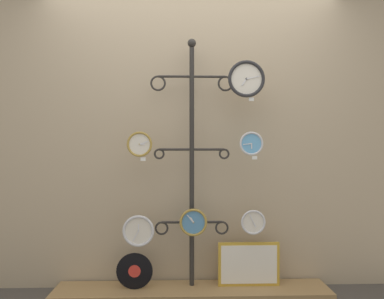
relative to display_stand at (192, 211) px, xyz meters
The scene contains 14 objects.
shop_wall 0.75m from the display_stand, 90.00° to the left, with size 4.40×0.04×2.80m.
low_shelf 0.64m from the display_stand, 90.00° to the right, with size 2.20×0.36×0.06m.
display_stand is the anchor object (origin of this frame).
clock_top_right 1.15m from the display_stand, 13.04° to the right, with size 0.30×0.04×0.30m.
clock_middle_left 0.69m from the display_stand, 169.55° to the right, with size 0.20×0.04×0.20m.
clock_middle_right 0.73m from the display_stand, 11.61° to the right, with size 0.19×0.04×0.19m.
clock_bottom_left 0.46m from the display_stand, 166.92° to the right, with size 0.25×0.04×0.25m.
clock_bottom_center 0.11m from the display_stand, 83.83° to the right, with size 0.22×0.04×0.22m.
clock_bottom_right 0.50m from the display_stand, ahead, with size 0.20×0.04×0.20m.
vinyl_record 0.65m from the display_stand, behind, with size 0.29×0.01×0.29m.
picture_frame 0.63m from the display_stand, ahead, with size 0.50×0.02×0.35m.
price_tag_upper 1.02m from the display_stand, 12.05° to the right, with size 0.04×0.00×0.03m.
price_tag_mid 0.58m from the display_stand, 168.42° to the right, with size 0.04×0.00×0.03m.
price_tag_lower 0.67m from the display_stand, 11.38° to the right, with size 0.04×0.00×0.03m.
Camera 1 is at (-0.09, -2.64, 1.19)m, focal length 35.00 mm.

